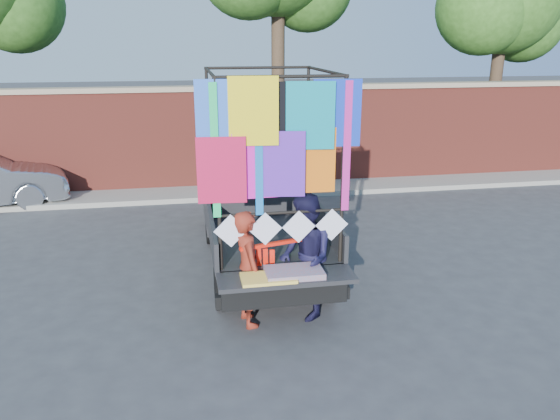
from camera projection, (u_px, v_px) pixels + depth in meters
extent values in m
plane|color=#38383A|center=(308.00, 311.00, 7.85)|extent=(90.00, 90.00, 0.00)
cube|color=maroon|center=(248.00, 139.00, 14.04)|extent=(30.00, 0.35, 2.50)
cube|color=tan|center=(247.00, 88.00, 13.65)|extent=(30.00, 0.45, 0.12)
cube|color=gray|center=(252.00, 191.00, 13.74)|extent=(30.00, 1.20, 0.12)
sphere|color=#2B5618|center=(15.00, 4.00, 13.61)|extent=(2.40, 2.40, 2.40)
cylinder|color=#38281C|center=(278.00, 77.00, 14.89)|extent=(0.36, 0.36, 5.46)
cylinder|color=#38281C|center=(494.00, 90.00, 16.11)|extent=(0.36, 0.36, 4.55)
sphere|color=#2B5618|center=(523.00, 21.00, 16.05)|extent=(2.40, 2.40, 2.40)
sphere|color=#2B5618|center=(484.00, 7.00, 15.01)|extent=(2.60, 2.60, 2.60)
cylinder|color=black|center=(212.00, 227.00, 10.35)|extent=(0.22, 0.65, 0.65)
cylinder|color=black|center=(223.00, 287.00, 7.83)|extent=(0.22, 0.65, 0.65)
cylinder|color=black|center=(292.00, 222.00, 10.60)|extent=(0.22, 0.65, 0.65)
cylinder|color=black|center=(327.00, 279.00, 8.09)|extent=(0.22, 0.65, 0.65)
cube|color=black|center=(263.00, 241.00, 9.12)|extent=(1.68, 4.16, 0.30)
cube|color=black|center=(270.00, 241.00, 8.34)|extent=(1.78, 2.28, 0.10)
cube|color=black|center=(212.00, 231.00, 8.13)|extent=(0.06, 2.28, 0.45)
cube|color=black|center=(325.00, 225.00, 8.42)|extent=(0.06, 2.28, 0.45)
cube|color=black|center=(259.00, 207.00, 9.33)|extent=(1.78, 0.06, 0.45)
cube|color=black|center=(252.00, 189.00, 10.21)|extent=(1.78, 1.59, 1.24)
cube|color=#8C9EAD|center=(255.00, 174.00, 9.67)|extent=(1.59, 0.06, 0.55)
cube|color=#8C9EAD|center=(247.00, 170.00, 10.85)|extent=(1.59, 0.10, 0.69)
cube|color=black|center=(245.00, 187.00, 11.31)|extent=(1.73, 0.89, 0.55)
cube|color=black|center=(286.00, 278.00, 7.03)|extent=(1.78, 0.55, 0.06)
cube|color=black|center=(283.00, 296.00, 7.36)|extent=(1.83, 0.15, 0.18)
cylinder|color=black|center=(218.00, 179.00, 6.84)|extent=(0.05, 0.05, 2.48)
cylinder|color=black|center=(209.00, 147.00, 8.79)|extent=(0.05, 0.05, 2.48)
cylinder|color=black|center=(343.00, 173.00, 7.11)|extent=(0.05, 0.05, 2.48)
cylinder|color=black|center=(307.00, 144.00, 9.06)|extent=(0.05, 0.05, 2.48)
cylinder|color=black|center=(282.00, 77.00, 6.60)|extent=(1.68, 0.04, 0.04)
cylinder|color=black|center=(258.00, 68.00, 8.55)|extent=(1.68, 0.04, 0.04)
cylinder|color=black|center=(210.00, 72.00, 7.44)|extent=(0.04, 2.13, 0.04)
cylinder|color=black|center=(325.00, 71.00, 7.71)|extent=(0.04, 2.13, 0.04)
cylinder|color=black|center=(282.00, 213.00, 7.12)|extent=(1.68, 0.04, 0.04)
cube|color=blue|center=(222.00, 115.00, 6.59)|extent=(0.61, 0.01, 0.84)
cube|color=yellow|center=(253.00, 115.00, 6.62)|extent=(0.61, 0.01, 0.84)
cube|color=black|center=(282.00, 114.00, 6.72)|extent=(0.61, 0.01, 0.84)
cube|color=#0A8798|center=(312.00, 114.00, 6.74)|extent=(0.61, 0.01, 0.84)
cube|color=#1536C5|center=(340.00, 112.00, 6.84)|extent=(0.61, 0.01, 0.84)
cube|color=#C41742|center=(224.00, 168.00, 6.75)|extent=(0.61, 0.01, 0.84)
cube|color=#F81BC3|center=(253.00, 166.00, 6.85)|extent=(0.61, 0.01, 0.84)
cube|color=#5C24B7|center=(283.00, 166.00, 6.87)|extent=(0.61, 0.01, 0.84)
cube|color=orange|center=(311.00, 164.00, 6.97)|extent=(0.61, 0.01, 0.84)
cube|color=#1AD06D|center=(215.00, 152.00, 6.69)|extent=(0.10, 0.01, 1.68)
cube|color=#C8218F|center=(347.00, 148.00, 6.97)|extent=(0.10, 0.01, 1.68)
cube|color=blue|center=(259.00, 151.00, 6.78)|extent=(0.10, 0.01, 1.68)
cube|color=white|center=(231.00, 231.00, 7.04)|extent=(0.45, 0.01, 0.45)
cube|color=white|center=(265.00, 229.00, 7.12)|extent=(0.45, 0.01, 0.45)
cube|color=white|center=(299.00, 227.00, 7.19)|extent=(0.45, 0.01, 0.45)
cube|color=white|center=(332.00, 225.00, 7.27)|extent=(0.45, 0.01, 0.45)
cube|color=#EA4434|center=(294.00, 272.00, 7.03)|extent=(0.74, 0.45, 0.08)
cube|color=#FFD750|center=(268.00, 278.00, 6.91)|extent=(0.69, 0.40, 0.04)
imported|color=maroon|center=(248.00, 268.00, 7.29)|extent=(0.49, 0.65, 1.61)
imported|color=#161432|center=(305.00, 257.00, 7.47)|extent=(0.73, 0.91, 1.77)
cube|color=#FF1F0D|center=(277.00, 243.00, 7.29)|extent=(1.04, 0.32, 0.04)
cube|color=#FF1F0D|center=(253.00, 269.00, 7.32)|extent=(0.07, 0.02, 0.61)
cube|color=#FF1F0D|center=(259.00, 270.00, 7.34)|extent=(0.07, 0.02, 0.61)
cube|color=#FF1F0D|center=(266.00, 270.00, 7.36)|extent=(0.07, 0.02, 0.61)
cube|color=#FF1F0D|center=(272.00, 271.00, 7.38)|extent=(0.07, 0.02, 0.61)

